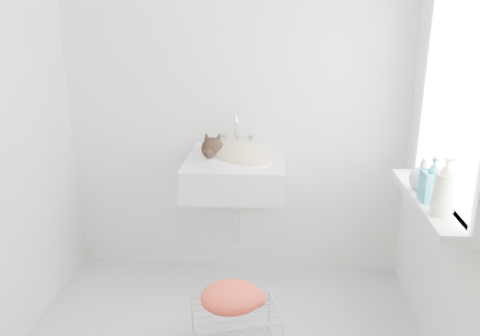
# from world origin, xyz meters

# --- Properties ---
(back_wall) EXTENTS (2.20, 0.02, 2.50)m
(back_wall) POSITION_xyz_m (0.00, 1.00, 1.25)
(back_wall) COLOR white
(back_wall) RESTS_ON ground
(right_wall) EXTENTS (0.02, 2.00, 2.50)m
(right_wall) POSITION_xyz_m (1.10, 0.00, 1.25)
(right_wall) COLOR white
(right_wall) RESTS_ON ground
(window_glass) EXTENTS (0.01, 0.80, 1.00)m
(window_glass) POSITION_xyz_m (1.09, 0.20, 1.35)
(window_glass) COLOR white
(window_glass) RESTS_ON right_wall
(window_frame) EXTENTS (0.04, 0.90, 1.10)m
(window_frame) POSITION_xyz_m (1.07, 0.20, 1.35)
(window_frame) COLOR white
(window_frame) RESTS_ON right_wall
(windowsill) EXTENTS (0.16, 0.88, 0.04)m
(windowsill) POSITION_xyz_m (1.01, 0.20, 0.83)
(windowsill) COLOR white
(windowsill) RESTS_ON right_wall
(sink) EXTENTS (0.61, 0.53, 0.24)m
(sink) POSITION_xyz_m (0.01, 0.74, 0.85)
(sink) COLOR white
(sink) RESTS_ON back_wall
(faucet) EXTENTS (0.22, 0.15, 0.22)m
(faucet) POSITION_xyz_m (0.01, 0.92, 0.99)
(faucet) COLOR silver
(faucet) RESTS_ON sink
(cat) EXTENTS (0.45, 0.39, 0.25)m
(cat) POSITION_xyz_m (0.03, 0.72, 0.89)
(cat) COLOR #CEAE8E
(cat) RESTS_ON sink
(wire_rack) EXTENTS (0.49, 0.39, 0.26)m
(wire_rack) POSITION_xyz_m (0.07, 0.07, 0.15)
(wire_rack) COLOR silver
(wire_rack) RESTS_ON floor
(towel) EXTENTS (0.37, 0.30, 0.13)m
(towel) POSITION_xyz_m (0.05, 0.07, 0.29)
(towel) COLOR #E35401
(towel) RESTS_ON wire_rack
(bottle_a) EXTENTS (0.11, 0.11, 0.22)m
(bottle_a) POSITION_xyz_m (1.00, -0.02, 0.85)
(bottle_a) COLOR #EDF7CB
(bottle_a) RESTS_ON windowsill
(bottle_b) EXTENTS (0.11, 0.11, 0.22)m
(bottle_b) POSITION_xyz_m (1.00, 0.15, 0.85)
(bottle_b) COLOR teal
(bottle_b) RESTS_ON windowsill
(bottle_c) EXTENTS (0.16, 0.16, 0.17)m
(bottle_c) POSITION_xyz_m (1.00, 0.30, 0.85)
(bottle_c) COLOR #ADB7CE
(bottle_c) RESTS_ON windowsill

